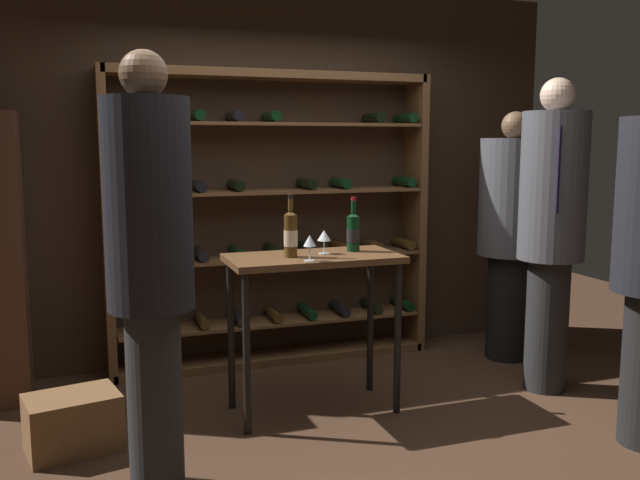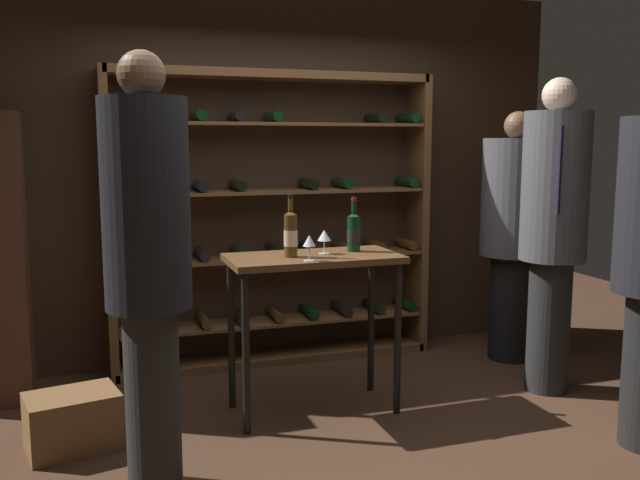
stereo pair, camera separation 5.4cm
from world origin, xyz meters
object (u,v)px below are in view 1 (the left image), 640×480
(person_bystander_dark_jacket, at_px, (552,220))
(wine_crate, at_px, (73,422))
(person_bystander_red_print, at_px, (150,253))
(tasting_table, at_px, (313,278))
(wine_glass_stemmed_center, at_px, (310,242))
(wine_glass_stemmed_left, at_px, (324,236))
(person_guest_khaki, at_px, (512,225))
(wine_rack, at_px, (274,223))
(wine_bottle_gold_foil, at_px, (353,232))
(wine_bottle_black_capsule, at_px, (291,234))

(person_bystander_dark_jacket, distance_m, wine_crate, 3.20)
(person_bystander_red_print, bearing_deg, tasting_table, -179.45)
(person_bystander_red_print, height_order, wine_crate, person_bystander_red_print)
(wine_crate, bearing_deg, person_bystander_red_print, -57.00)
(wine_glass_stemmed_center, bearing_deg, person_bystander_red_print, -152.61)
(tasting_table, bearing_deg, wine_glass_stemmed_left, 19.14)
(person_bystander_dark_jacket, bearing_deg, person_guest_khaki, 45.33)
(wine_glass_stemmed_center, bearing_deg, person_guest_khaki, 20.54)
(wine_rack, bearing_deg, wine_bottle_gold_foil, -76.00)
(wine_bottle_gold_foil, xyz_separation_m, wine_bottle_black_capsule, (-0.44, -0.08, 0.02))
(wine_rack, distance_m, person_guest_khaki, 1.82)
(wine_rack, relative_size, wine_bottle_gold_foil, 7.13)
(person_bystander_dark_jacket, bearing_deg, tasting_table, 143.16)
(person_bystander_red_print, height_order, wine_glass_stemmed_center, person_bystander_red_print)
(person_guest_khaki, distance_m, wine_crate, 3.38)
(wine_bottle_black_capsule, bearing_deg, wine_glass_stemmed_left, 11.55)
(wine_glass_stemmed_left, bearing_deg, wine_glass_stemmed_center, -127.38)
(tasting_table, distance_m, wine_bottle_gold_foil, 0.40)
(person_bystander_red_print, xyz_separation_m, wine_glass_stemmed_left, (1.12, 0.71, -0.07))
(tasting_table, height_order, wine_glass_stemmed_center, wine_glass_stemmed_center)
(person_bystander_red_print, bearing_deg, wine_rack, -154.96)
(tasting_table, relative_size, wine_glass_stemmed_center, 6.89)
(wine_crate, height_order, wine_glass_stemmed_center, wine_glass_stemmed_center)
(tasting_table, xyz_separation_m, wine_bottle_black_capsule, (-0.15, -0.02, 0.29))
(wine_bottle_gold_foil, height_order, wine_glass_stemmed_center, wine_bottle_gold_foil)
(person_bystander_red_print, distance_m, wine_glass_stemmed_left, 1.33)
(wine_glass_stemmed_center, distance_m, wine_glass_stemmed_left, 0.28)
(wine_glass_stemmed_center, bearing_deg, wine_bottle_gold_foil, 33.96)
(wine_rack, distance_m, person_bystander_red_print, 2.04)
(tasting_table, relative_size, person_bystander_dark_jacket, 0.50)
(wine_crate, xyz_separation_m, wine_bottle_black_capsule, (1.27, 0.07, 0.98))
(wine_rack, bearing_deg, wine_glass_stemmed_left, -88.03)
(wine_rack, bearing_deg, tasting_table, -92.40)
(tasting_table, distance_m, wine_glass_stemmed_center, 0.33)
(wine_rack, distance_m, wine_glass_stemmed_left, 1.01)
(tasting_table, bearing_deg, wine_glass_stemmed_center, -114.89)
(wine_rack, relative_size, wine_bottle_black_capsule, 6.52)
(wine_glass_stemmed_center, bearing_deg, person_bystander_dark_jacket, 0.82)
(person_bystander_dark_jacket, xyz_separation_m, wine_glass_stemmed_center, (-1.70, -0.02, -0.06))
(person_bystander_dark_jacket, xyz_separation_m, wine_bottle_black_capsule, (-1.76, 0.15, -0.03))
(wine_rack, relative_size, person_bystander_red_print, 1.17)
(person_guest_khaki, bearing_deg, person_bystander_dark_jacket, 14.41)
(tasting_table, bearing_deg, wine_rack, 87.60)
(wine_glass_stemmed_left, bearing_deg, person_bystander_red_print, -147.51)
(person_bystander_red_print, xyz_separation_m, wine_bottle_gold_foil, (1.33, 0.75, -0.05))
(wine_glass_stemmed_left, bearing_deg, person_guest_khaki, 15.77)
(person_guest_khaki, relative_size, wine_glass_stemmed_left, 12.85)
(wine_rack, xyz_separation_m, person_bystander_red_print, (-1.08, -1.72, 0.09))
(wine_bottle_black_capsule, relative_size, wine_glass_stemmed_left, 2.54)
(tasting_table, relative_size, person_bystander_red_print, 0.50)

